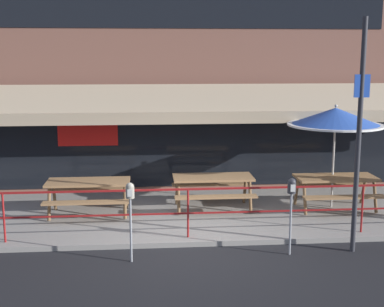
% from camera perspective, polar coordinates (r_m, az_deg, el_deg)
% --- Properties ---
extents(ground_plane, '(120.00, 120.00, 0.00)m').
position_cam_1_polar(ground_plane, '(10.21, -0.29, -9.97)').
color(ground_plane, black).
extents(patio_deck, '(15.00, 4.00, 0.10)m').
position_cam_1_polar(patio_deck, '(12.09, -1.05, -6.44)').
color(patio_deck, gray).
rests_on(patio_deck, ground).
extents(restaurant_building, '(15.00, 1.60, 7.03)m').
position_cam_1_polar(restaurant_building, '(13.78, -1.73, 10.16)').
color(restaurant_building, brown).
rests_on(restaurant_building, ground).
extents(patio_railing, '(13.84, 0.04, 0.97)m').
position_cam_1_polar(patio_railing, '(10.25, -0.43, -5.20)').
color(patio_railing, maroon).
rests_on(patio_railing, patio_deck).
extents(picnic_table_left, '(1.80, 1.42, 0.76)m').
position_cam_1_polar(picnic_table_left, '(11.90, -10.99, -3.63)').
color(picnic_table_left, '#997047').
rests_on(picnic_table_left, patio_deck).
extents(picnic_table_centre, '(1.80, 1.42, 0.76)m').
position_cam_1_polar(picnic_table_centre, '(12.13, 2.24, -3.17)').
color(picnic_table_centre, '#997047').
rests_on(picnic_table_centre, patio_deck).
extents(picnic_table_right, '(1.80, 1.42, 0.76)m').
position_cam_1_polar(picnic_table_right, '(12.53, 15.07, -3.09)').
color(picnic_table_right, '#997047').
rests_on(picnic_table_right, patio_deck).
extents(patio_umbrella_right, '(2.14, 2.14, 2.38)m').
position_cam_1_polar(patio_umbrella_right, '(12.48, 15.06, 3.74)').
color(patio_umbrella_right, '#B7B2A8').
rests_on(patio_umbrella_right, patio_deck).
extents(parking_meter_near, '(0.15, 0.16, 1.42)m').
position_cam_1_polar(parking_meter_near, '(9.25, -6.62, -4.76)').
color(parking_meter_near, gray).
rests_on(parking_meter_near, ground).
extents(parking_meter_far, '(0.15, 0.16, 1.42)m').
position_cam_1_polar(parking_meter_far, '(9.68, 10.57, -4.19)').
color(parking_meter_far, gray).
rests_on(parking_meter_far, ground).
extents(street_sign_pole, '(0.28, 0.09, 4.22)m').
position_cam_1_polar(street_sign_pole, '(9.93, 17.37, 1.87)').
color(street_sign_pole, '#2D2D33').
rests_on(street_sign_pole, ground).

